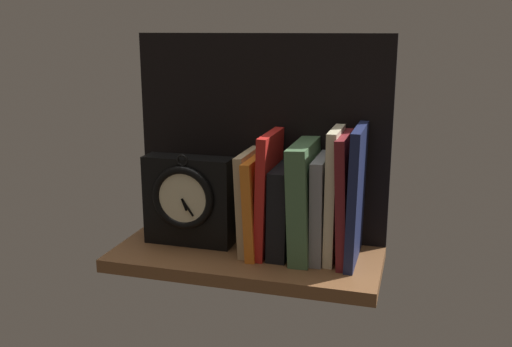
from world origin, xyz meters
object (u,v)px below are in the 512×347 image
book_green_romantic (305,200)px  book_red_requiem (269,193)px  book_maroon_dawkins (345,198)px  framed_clock (188,200)px  book_cream_twain (334,195)px  book_gray_chess (321,207)px  book_orange_pandolfini (258,204)px  book_black_skeptic (284,210)px  book_navy_bierce (356,195)px  book_tan_shortstories (248,201)px

book_green_romantic → book_red_requiem: bearing=180.0°
book_red_requiem → book_maroon_dawkins: book_maroon_dawkins is taller
book_red_requiem → framed_clock: 16.78cm
book_cream_twain → book_gray_chess: bearing=180.0°
book_orange_pandolfini → book_green_romantic: bearing=0.0°
book_black_skeptic → book_cream_twain: book_cream_twain is taller
book_black_skeptic → framed_clock: size_ratio=0.91×
book_red_requiem → book_navy_bierce: (16.78, 0.00, 0.95)cm
book_green_romantic → framed_clock: (-23.58, -0.96, -1.74)cm
book_gray_chess → book_cream_twain: size_ratio=0.78×
book_green_romantic → book_gray_chess: 3.51cm
book_tan_shortstories → book_red_requiem: book_red_requiem is taller
book_gray_chess → framed_clock: (-26.87, -0.96, -0.54)cm
book_orange_pandolfini → book_cream_twain: size_ratio=0.76×
book_cream_twain → framed_clock: book_cream_twain is taller
book_black_skeptic → framed_clock: (-19.59, -0.96, 0.60)cm
book_cream_twain → book_navy_bierce: book_navy_bierce is taller
book_red_requiem → book_orange_pandolfini: bearing=180.0°
book_maroon_dawkins → book_black_skeptic: bearing=180.0°
book_red_requiem → book_cream_twain: book_cream_twain is taller
book_tan_shortstories → book_green_romantic: 11.28cm
book_green_romantic → book_gray_chess: book_green_romantic is taller
book_orange_pandolfini → framed_clock: bearing=-176.2°
book_tan_shortstories → book_navy_bierce: bearing=0.0°
book_orange_pandolfini → book_gray_chess: size_ratio=0.96×
book_red_requiem → book_black_skeptic: (3.03, 0.00, -3.15)cm
framed_clock → book_tan_shortstories: bearing=4.4°
book_orange_pandolfini → book_maroon_dawkins: size_ratio=0.79×
framed_clock → book_gray_chess: bearing=2.0°
book_green_romantic → framed_clock: size_ratio=1.15×
book_tan_shortstories → book_navy_bierce: size_ratio=0.77×
book_black_skeptic → book_gray_chess: 7.37cm
book_green_romantic → book_cream_twain: 5.82cm
book_black_skeptic → book_cream_twain: (9.61, 0.00, 3.82)cm
book_maroon_dawkins → book_gray_chess: bearing=180.0°
book_red_requiem → book_green_romantic: size_ratio=1.07×
book_green_romantic → book_navy_bierce: (9.77, 0.00, 1.77)cm
book_navy_bierce → book_red_requiem: bearing=180.0°
book_cream_twain → book_red_requiem: bearing=180.0°
book_navy_bierce → book_black_skeptic: bearing=180.0°
book_cream_twain → book_maroon_dawkins: 2.15cm
book_gray_chess → book_maroon_dawkins: book_maroon_dawkins is taller
book_orange_pandolfini → book_navy_bierce: bearing=0.0°
book_tan_shortstories → book_green_romantic: bearing=0.0°
book_navy_bierce → book_tan_shortstories: bearing=180.0°
book_orange_pandolfini → book_cream_twain: (14.77, 0.00, 3.05)cm
book_black_skeptic → book_navy_bierce: 14.36cm
book_green_romantic → framed_clock: bearing=-177.7°
book_tan_shortstories → book_orange_pandolfini: size_ratio=1.04×
book_red_requiem → framed_clock: (-16.56, -0.96, -2.56)cm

